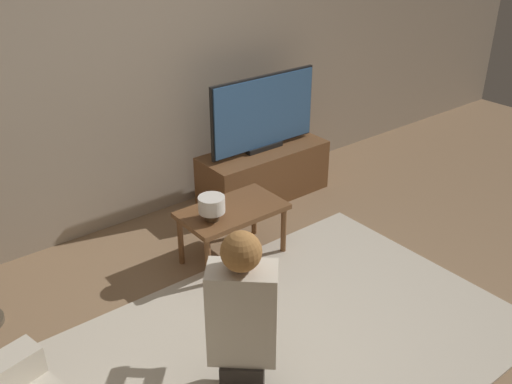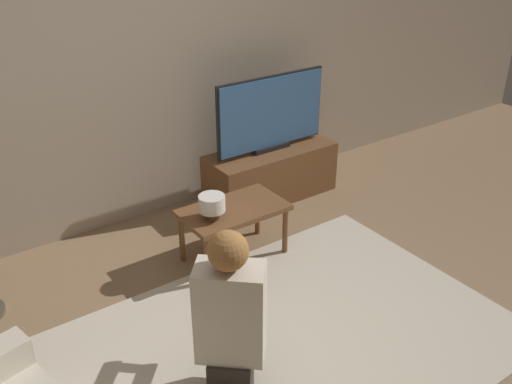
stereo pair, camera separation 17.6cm
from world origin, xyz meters
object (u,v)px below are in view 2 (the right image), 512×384
at_px(person_kneeling, 230,319).
at_px(table_lamp, 212,205).
at_px(tv, 271,113).
at_px(coffee_table, 234,214).

xyz_separation_m(person_kneeling, table_lamp, (0.52, 1.03, 0.01)).
relative_size(tv, table_lamp, 5.75).
xyz_separation_m(coffee_table, table_lamp, (-0.20, -0.04, 0.16)).
relative_size(tv, coffee_table, 1.40).
height_order(person_kneeling, table_lamp, person_kneeling).
xyz_separation_m(tv, person_kneeling, (-1.50, -1.69, -0.26)).
bearing_deg(tv, coffee_table, -141.61).
relative_size(person_kneeling, table_lamp, 5.46).
bearing_deg(table_lamp, coffee_table, 11.59).
bearing_deg(table_lamp, person_kneeling, -116.91).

